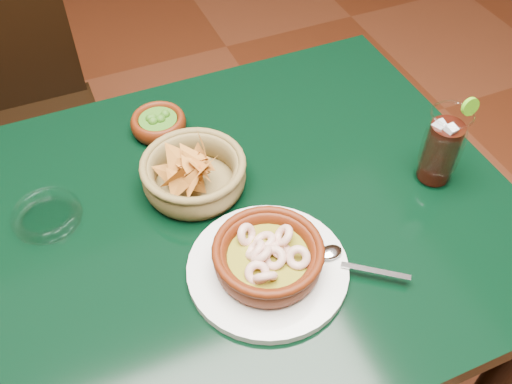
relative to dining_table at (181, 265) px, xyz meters
name	(u,v)px	position (x,y,z in m)	size (l,w,h in m)	color
dining_table	(181,265)	(0.00, 0.00, 0.00)	(1.20, 0.80, 0.75)	black
dining_chair	(16,122)	(-0.24, 0.71, -0.14)	(0.43, 0.43, 0.93)	black
shrimp_plate	(268,260)	(0.11, -0.14, 0.13)	(0.33, 0.26, 0.08)	silver
chip_basket	(194,174)	(0.06, 0.09, 0.13)	(0.22, 0.22, 0.13)	brown
guacamole_ramekin	(158,123)	(0.05, 0.26, 0.12)	(0.13, 0.13, 0.04)	#451506
cola_drink	(442,148)	(0.48, -0.06, 0.17)	(0.15, 0.15, 0.17)	white
glass_ashtray	(47,216)	(-0.19, 0.11, 0.11)	(0.13, 0.13, 0.03)	white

